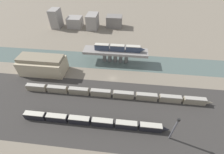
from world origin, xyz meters
The scene contains 13 objects.
ground_plane centered at (0.00, 0.00, 0.00)m, with size 400.00×400.00×0.00m, color #756B5B.
railbed_yard centered at (0.00, -24.00, 0.00)m, with size 280.00×42.00×0.01m, color #33302D.
river_water centered at (0.00, 18.30, 0.00)m, with size 320.00×19.39×0.01m, color #4C5B56.
bridge centered at (0.00, 18.30, 7.30)m, with size 43.99×9.54×9.29m.
train_on_bridge centered at (2.44, 18.30, 11.32)m, with size 34.20×3.19×4.16m.
train_yard_near centered at (-5.42, -32.66, 1.88)m, with size 68.65×2.80×3.82m.
train_yard_mid centered at (2.51, -14.73, 2.01)m, with size 102.88×2.61×4.07m.
warehouse_building centered at (-45.35, 1.86, 5.56)m, with size 28.50×13.40×11.69m.
signal_tower centered at (28.98, -35.81, 7.64)m, with size 1.00×0.74×14.98m.
city_block_far_left centered at (-63.71, 71.16, 8.59)m, with size 8.45×12.96×17.17m, color gray.
city_block_left centered at (-45.73, 73.34, 4.79)m, with size 13.66×12.77×9.58m, color gray.
city_block_center centered at (-27.51, 72.49, 6.76)m, with size 10.09×15.78×13.51m, color gray.
city_block_right centered at (-6.77, 78.20, 5.35)m, with size 15.08×11.59×10.70m, color slate.
Camera 1 is at (7.43, -69.35, 64.11)m, focal length 24.00 mm.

